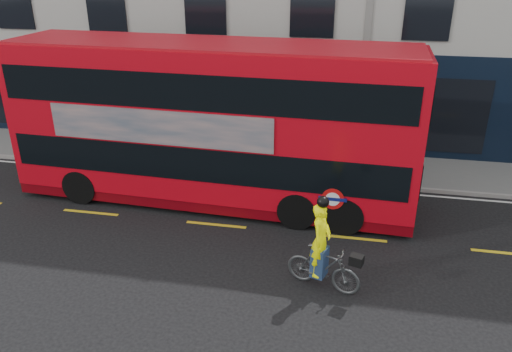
# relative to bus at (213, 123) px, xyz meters

# --- Properties ---
(ground) EXTENTS (120.00, 120.00, 0.00)m
(ground) POSITION_rel_bus_xyz_m (4.47, -3.19, -2.56)
(ground) COLOR black
(ground) RESTS_ON ground
(pavement) EXTENTS (60.00, 3.00, 0.12)m
(pavement) POSITION_rel_bus_xyz_m (4.47, 3.31, -2.50)
(pavement) COLOR slate
(pavement) RESTS_ON ground
(kerb) EXTENTS (60.00, 0.12, 0.13)m
(kerb) POSITION_rel_bus_xyz_m (4.47, 1.81, -2.49)
(kerb) COLOR gray
(kerb) RESTS_ON ground
(road_edge_line) EXTENTS (58.00, 0.10, 0.01)m
(road_edge_line) POSITION_rel_bus_xyz_m (4.47, 1.51, -2.55)
(road_edge_line) COLOR silver
(road_edge_line) RESTS_ON ground
(lane_dashes) EXTENTS (58.00, 0.12, 0.01)m
(lane_dashes) POSITION_rel_bus_xyz_m (4.47, -1.69, -2.55)
(lane_dashes) COLOR gold
(lane_dashes) RESTS_ON ground
(bus) EXTENTS (12.47, 3.35, 4.98)m
(bus) POSITION_rel_bus_xyz_m (0.00, 0.00, 0.00)
(bus) COLOR red
(bus) RESTS_ON ground
(cyclist) EXTENTS (1.90, 1.05, 2.39)m
(cyclist) POSITION_rel_bus_xyz_m (3.72, -4.11, -1.75)
(cyclist) COLOR #444749
(cyclist) RESTS_ON ground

